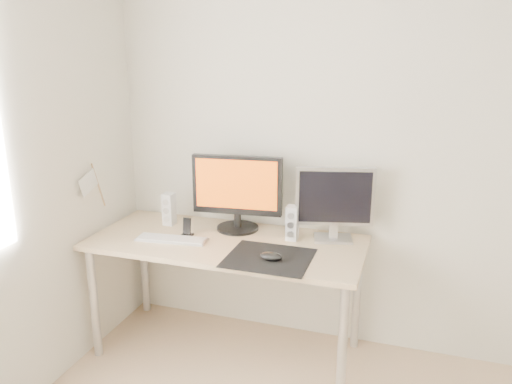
# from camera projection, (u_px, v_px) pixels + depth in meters

# --- Properties ---
(wall_back) EXTENTS (3.50, 0.00, 3.50)m
(wall_back) POSITION_uv_depth(u_px,v_px,m) (401.00, 151.00, 2.83)
(wall_back) COLOR silver
(wall_back) RESTS_ON ground
(mousepad) EXTENTS (0.45, 0.40, 0.00)m
(mousepad) POSITION_uv_depth(u_px,v_px,m) (269.00, 258.00, 2.66)
(mousepad) COLOR black
(mousepad) RESTS_ON desk
(mouse) EXTENTS (0.12, 0.07, 0.04)m
(mouse) POSITION_uv_depth(u_px,v_px,m) (271.00, 256.00, 2.62)
(mouse) COLOR black
(mouse) RESTS_ON mousepad
(desk) EXTENTS (1.60, 0.70, 0.73)m
(desk) POSITION_uv_depth(u_px,v_px,m) (227.00, 253.00, 2.94)
(desk) COLOR #D1B587
(desk) RESTS_ON ground
(main_monitor) EXTENTS (0.55, 0.29, 0.47)m
(main_monitor) POSITION_uv_depth(u_px,v_px,m) (237.00, 190.00, 3.02)
(main_monitor) COLOR black
(main_monitor) RESTS_ON desk
(second_monitor) EXTENTS (0.45, 0.21, 0.43)m
(second_monitor) POSITION_uv_depth(u_px,v_px,m) (335.00, 200.00, 2.86)
(second_monitor) COLOR #BCBCBF
(second_monitor) RESTS_ON desk
(speaker_left) EXTENTS (0.07, 0.08, 0.20)m
(speaker_left) POSITION_uv_depth(u_px,v_px,m) (169.00, 209.00, 3.16)
(speaker_left) COLOR white
(speaker_left) RESTS_ON desk
(speaker_right) EXTENTS (0.07, 0.08, 0.20)m
(speaker_right) POSITION_uv_depth(u_px,v_px,m) (292.00, 223.00, 2.90)
(speaker_right) COLOR white
(speaker_right) RESTS_ON desk
(keyboard) EXTENTS (0.43, 0.16, 0.02)m
(keyboard) POSITION_uv_depth(u_px,v_px,m) (172.00, 239.00, 2.91)
(keyboard) COLOR #B9B9BB
(keyboard) RESTS_ON desk
(phone_dock) EXTENTS (0.06, 0.05, 0.11)m
(phone_dock) POSITION_uv_depth(u_px,v_px,m) (187.00, 231.00, 2.98)
(phone_dock) COLOR black
(phone_dock) RESTS_ON desk
(pennant) EXTENTS (0.01, 0.23, 0.29)m
(pennant) POSITION_uv_depth(u_px,v_px,m) (92.00, 183.00, 2.93)
(pennant) COLOR #A57F54
(pennant) RESTS_ON wall_left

